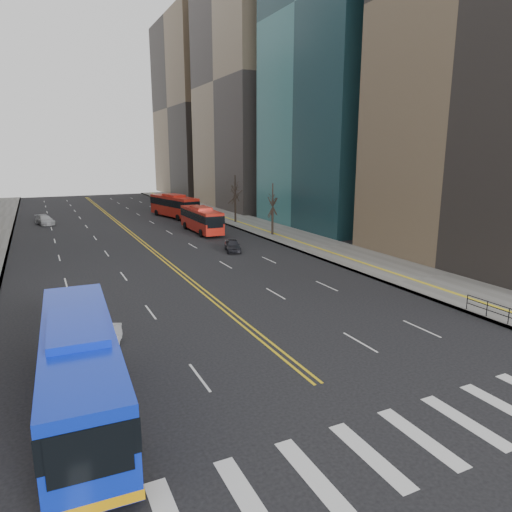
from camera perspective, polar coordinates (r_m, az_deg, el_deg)
ground at (r=18.49m, az=17.07°, el=-21.78°), size 220.00×220.00×0.00m
sidewalk_right at (r=63.47m, az=1.15°, el=3.48°), size 7.00×130.00×0.15m
crosswalk at (r=18.49m, az=17.07°, el=-21.76°), size 26.70×4.00×0.01m
centerline at (r=67.54m, az=-16.22°, el=3.48°), size 0.55×100.00×0.01m
office_towers at (r=81.27m, az=-19.00°, el=21.76°), size 83.00×134.00×58.00m
pedestrian_railing at (r=31.72m, az=29.07°, el=-6.31°), size 0.06×6.06×1.02m
street_trees at (r=45.89m, az=-21.06°, el=5.11°), size 35.20×47.20×7.60m
blue_bus at (r=20.18m, az=-21.09°, el=-12.54°), size 3.46×13.19×3.78m
red_bus_near at (r=60.84m, az=-6.86°, el=4.73°), size 2.78×10.72×3.41m
red_bus_far at (r=75.73m, az=-10.21°, el=6.34°), size 5.09×12.25×3.77m
car_white at (r=25.00m, az=-19.45°, el=-10.47°), size 3.29×4.89×1.53m
car_dark_mid at (r=48.87m, az=-2.95°, el=1.33°), size 2.44×3.98×1.27m
car_silver at (r=73.80m, az=-24.90°, el=4.08°), size 2.95×5.00×1.36m
car_dark_far at (r=83.23m, az=-11.44°, el=5.77°), size 2.19×4.06×1.08m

